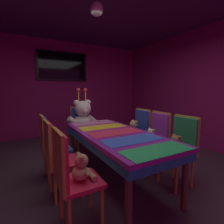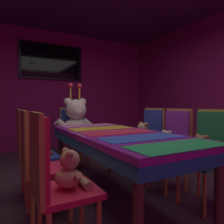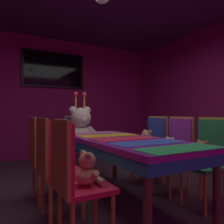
{
  "view_description": "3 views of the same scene",
  "coord_description": "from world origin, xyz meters",
  "px_view_note": "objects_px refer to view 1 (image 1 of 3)",
  "views": [
    {
      "loc": [
        -1.2,
        -2.07,
        1.34
      ],
      "look_at": [
        0.05,
        0.18,
        1.02
      ],
      "focal_mm": 27.23,
      "sensor_mm": 36.0,
      "label": 1
    },
    {
      "loc": [
        -1.11,
        -1.91,
        1.03
      ],
      "look_at": [
        0.1,
        0.33,
        0.95
      ],
      "focal_mm": 33.38,
      "sensor_mm": 36.0,
      "label": 2
    },
    {
      "loc": [
        -1.4,
        -2.2,
        1.03
      ],
      "look_at": [
        0.13,
        0.55,
        1.05
      ],
      "focal_mm": 36.43,
      "sensor_mm": 36.0,
      "label": 3
    }
  ],
  "objects_px": {
    "chair_right_1": "(157,135)",
    "throne_chair": "(81,124)",
    "pendant_light": "(97,9)",
    "chair_left_1": "(55,152)",
    "chair_right_0": "(182,143)",
    "chair_left_2": "(48,141)",
    "banquet_table": "(115,138)",
    "teddy_right_1": "(150,138)",
    "chair_right_2": "(140,129)",
    "king_teddy_bear": "(83,118)",
    "teddy_left_0": "(82,168)",
    "wall_tv": "(62,66)",
    "teddy_right_0": "(175,146)",
    "teddy_left_2": "(58,141)",
    "teddy_right_2": "(133,130)",
    "chair_left_0": "(68,170)"
  },
  "relations": [
    {
      "from": "chair_right_0",
      "to": "teddy_right_2",
      "type": "bearing_deg",
      "value": -83.04
    },
    {
      "from": "banquet_table",
      "to": "chair_left_1",
      "type": "bearing_deg",
      "value": 178.67
    },
    {
      "from": "chair_right_1",
      "to": "throne_chair",
      "type": "xyz_separation_m",
      "value": [
        -0.81,
        1.54,
        0.0
      ]
    },
    {
      "from": "teddy_left_0",
      "to": "teddy_right_1",
      "type": "height_order",
      "value": "teddy_left_0"
    },
    {
      "from": "chair_right_2",
      "to": "banquet_table",
      "type": "bearing_deg",
      "value": 30.91
    },
    {
      "from": "teddy_left_0",
      "to": "teddy_right_0",
      "type": "xyz_separation_m",
      "value": [
        1.36,
        0.03,
        0.0
      ]
    },
    {
      "from": "chair_right_2",
      "to": "teddy_right_2",
      "type": "xyz_separation_m",
      "value": [
        -0.15,
        0.0,
        0.0
      ]
    },
    {
      "from": "chair_left_1",
      "to": "chair_right_1",
      "type": "distance_m",
      "value": 1.66
    },
    {
      "from": "chair_right_1",
      "to": "teddy_right_0",
      "type": "bearing_deg",
      "value": 73.96
    },
    {
      "from": "chair_left_0",
      "to": "chair_right_1",
      "type": "xyz_separation_m",
      "value": [
        1.64,
        0.53,
        0.0
      ]
    },
    {
      "from": "chair_right_2",
      "to": "chair_right_0",
      "type": "bearing_deg",
      "value": 88.61
    },
    {
      "from": "chair_left_0",
      "to": "throne_chair",
      "type": "distance_m",
      "value": 2.23
    },
    {
      "from": "teddy_left_2",
      "to": "chair_right_1",
      "type": "distance_m",
      "value": 1.61
    },
    {
      "from": "chair_left_0",
      "to": "king_teddy_bear",
      "type": "bearing_deg",
      "value": 66.4
    },
    {
      "from": "teddy_left_0",
      "to": "chair_right_1",
      "type": "relative_size",
      "value": 0.29
    },
    {
      "from": "teddy_right_2",
      "to": "wall_tv",
      "type": "xyz_separation_m",
      "value": [
        -0.69,
        2.61,
        1.45
      ]
    },
    {
      "from": "banquet_table",
      "to": "pendant_light",
      "type": "bearing_deg",
      "value": 102.55
    },
    {
      "from": "teddy_right_0",
      "to": "teddy_left_2",
      "type": "bearing_deg",
      "value": -37.31
    },
    {
      "from": "banquet_table",
      "to": "chair_right_0",
      "type": "xyz_separation_m",
      "value": [
        0.81,
        -0.5,
        -0.06
      ]
    },
    {
      "from": "teddy_left_0",
      "to": "chair_left_0",
      "type": "bearing_deg",
      "value": -180.0
    },
    {
      "from": "teddy_right_1",
      "to": "chair_right_2",
      "type": "bearing_deg",
      "value": -108.31
    },
    {
      "from": "chair_left_2",
      "to": "chair_right_1",
      "type": "height_order",
      "value": "same"
    },
    {
      "from": "teddy_left_0",
      "to": "teddy_right_2",
      "type": "xyz_separation_m",
      "value": [
        1.38,
        1.03,
        0.02
      ]
    },
    {
      "from": "chair_left_0",
      "to": "teddy_right_0",
      "type": "distance_m",
      "value": 1.5
    },
    {
      "from": "teddy_right_1",
      "to": "teddy_right_2",
      "type": "height_order",
      "value": "teddy_right_2"
    },
    {
      "from": "chair_left_1",
      "to": "chair_right_0",
      "type": "height_order",
      "value": "same"
    },
    {
      "from": "chair_left_1",
      "to": "teddy_right_0",
      "type": "bearing_deg",
      "value": -18.98
    },
    {
      "from": "chair_left_1",
      "to": "chair_right_0",
      "type": "xyz_separation_m",
      "value": [
        1.66,
        -0.52,
        0.0
      ]
    },
    {
      "from": "throne_chair",
      "to": "pendant_light",
      "type": "bearing_deg",
      "value": -4.61
    },
    {
      "from": "teddy_left_2",
      "to": "chair_left_2",
      "type": "bearing_deg",
      "value": -180.0
    },
    {
      "from": "teddy_right_1",
      "to": "pendant_light",
      "type": "relative_size",
      "value": 1.4
    },
    {
      "from": "teddy_right_0",
      "to": "chair_right_1",
      "type": "height_order",
      "value": "chair_right_1"
    },
    {
      "from": "chair_left_2",
      "to": "banquet_table",
      "type": "bearing_deg",
      "value": -32.71
    },
    {
      "from": "chair_right_0",
      "to": "teddy_right_1",
      "type": "relative_size",
      "value": 3.51
    },
    {
      "from": "wall_tv",
      "to": "chair_right_1",
      "type": "bearing_deg",
      "value": -75.34
    },
    {
      "from": "throne_chair",
      "to": "king_teddy_bear",
      "type": "xyz_separation_m",
      "value": [
        0.0,
        -0.17,
        0.16
      ]
    },
    {
      "from": "chair_left_1",
      "to": "teddy_right_2",
      "type": "relative_size",
      "value": 2.86
    },
    {
      "from": "teddy_left_2",
      "to": "banquet_table",
      "type": "bearing_deg",
      "value": -37.69
    },
    {
      "from": "teddy_right_2",
      "to": "wall_tv",
      "type": "distance_m",
      "value": 3.06
    },
    {
      "from": "banquet_table",
      "to": "pendant_light",
      "type": "height_order",
      "value": "pendant_light"
    },
    {
      "from": "chair_left_2",
      "to": "wall_tv",
      "type": "height_order",
      "value": "wall_tv"
    },
    {
      "from": "wall_tv",
      "to": "pendant_light",
      "type": "distance_m",
      "value": 2.74
    },
    {
      "from": "chair_left_2",
      "to": "teddy_right_2",
      "type": "height_order",
      "value": "chair_left_2"
    },
    {
      "from": "teddy_left_0",
      "to": "wall_tv",
      "type": "distance_m",
      "value": 3.98
    },
    {
      "from": "banquet_table",
      "to": "chair_right_0",
      "type": "bearing_deg",
      "value": -31.74
    },
    {
      "from": "chair_right_2",
      "to": "pendant_light",
      "type": "bearing_deg",
      "value": 5.56
    },
    {
      "from": "teddy_right_2",
      "to": "pendant_light",
      "type": "relative_size",
      "value": 1.72
    },
    {
      "from": "chair_right_1",
      "to": "wall_tv",
      "type": "distance_m",
      "value": 3.52
    },
    {
      "from": "throne_chair",
      "to": "banquet_table",
      "type": "bearing_deg",
      "value": -0.0
    },
    {
      "from": "chair_left_2",
      "to": "wall_tv",
      "type": "xyz_separation_m",
      "value": [
        0.84,
        2.56,
        1.45
      ]
    }
  ]
}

